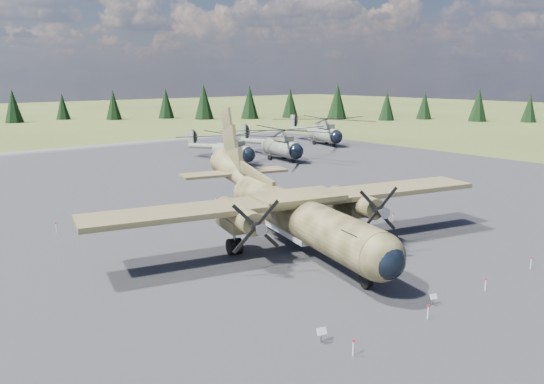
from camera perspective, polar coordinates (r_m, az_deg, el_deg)
ground at (r=37.89m, az=-2.67°, el=-7.49°), size 500.00×500.00×0.00m
apron at (r=45.88m, az=-10.25°, el=-4.11°), size 120.00×120.00×0.04m
transport_plane at (r=41.09m, az=1.97°, el=-1.51°), size 31.59×28.28×10.48m
helicopter_near at (r=79.40m, az=-4.28°, el=5.31°), size 18.95×21.25×4.41m
helicopter_mid at (r=82.13m, az=1.00°, el=5.81°), size 20.95×23.42×4.87m
helicopter_far at (r=101.15m, az=5.63°, el=7.08°), size 23.63×25.11×5.09m
info_placard_left at (r=27.04m, az=5.34°, el=-14.85°), size 0.54×0.34×0.79m
info_placard_right at (r=32.26m, az=16.95°, el=-10.82°), size 0.47×0.29×0.69m
barrier_fence at (r=37.40m, az=-3.17°, el=-6.95°), size 33.12×29.62×0.85m
treeline at (r=37.97m, az=8.97°, el=-0.28°), size 285.29×280.41×10.76m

